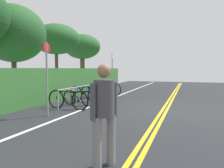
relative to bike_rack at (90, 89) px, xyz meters
The scene contains 18 objects.
ground_plane 3.88m from the bike_rack, 109.19° to the right, with size 36.53×12.32×0.05m, color #232628.
centre_line_yellow_inner 3.95m from the bike_rack, 108.80° to the right, with size 32.88×0.10×0.00m, color gold.
centre_line_yellow_outer 3.80m from the bike_rack, 109.59° to the right, with size 32.88×0.10×0.00m, color gold.
bike_lane_stripe_white 1.56m from the bike_rack, 150.42° to the right, with size 32.88×0.12×0.00m, color white.
bike_rack is the anchor object (origin of this frame).
bicycle_0 2.29m from the bike_rack, behind, with size 0.46×1.81×0.76m.
bicycle_1 1.42m from the bike_rack, behind, with size 0.47×1.59×0.68m.
bicycle_2 0.49m from the bike_rack, behind, with size 0.56×1.78×0.77m.
bicycle_3 0.47m from the bike_rack, ahead, with size 0.55×1.66×0.74m.
bicycle_4 1.34m from the bike_rack, ahead, with size 0.67×1.64×0.71m.
bicycle_5 2.18m from the bike_rack, ahead, with size 0.46×1.83×0.78m.
pedestrian 7.24m from the bike_rack, 153.58° to the right, with size 0.42×0.32×1.60m.
sign_post_near 3.69m from the bike_rack, behind, with size 0.36×0.06×2.38m.
sign_post_far 3.67m from the bike_rack, ahead, with size 0.36×0.06×2.47m.
hedge_backdrop 2.52m from the bike_rack, 53.42° to the left, with size 14.50×1.31×1.55m, color #387533.
tree_mid 4.42m from the bike_rack, 108.92° to the left, with size 3.01×3.01×4.50m.
tree_far_right 5.25m from the bike_rack, 53.00° to the left, with size 3.03×3.03×4.33m.
tree_extra 7.74m from the bike_rack, 29.33° to the left, with size 2.85×2.85×4.22m.
Camera 1 is at (-8.39, -0.82, 1.53)m, focal length 35.81 mm.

